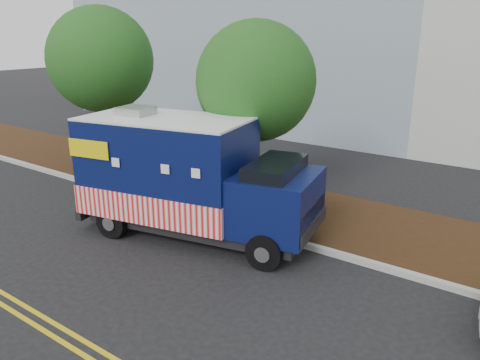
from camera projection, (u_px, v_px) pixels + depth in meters
The scene contains 9 objects.
ground at pixel (196, 242), 12.68m from camera, with size 120.00×120.00×0.00m, color black.
curb at pixel (227, 223), 13.74m from camera, with size 120.00×0.18×0.15m, color #9E9E99.
mulch_strip at pixel (266, 202), 15.36m from camera, with size 120.00×4.00×0.15m, color black.
centerline_near at pixel (49, 320), 9.23m from camera, with size 120.00×0.10×0.01m, color gold.
centerline_far at pixel (37, 326), 9.04m from camera, with size 120.00×0.10×0.01m, color gold.
tree_a at pixel (101, 60), 18.24m from camera, with size 4.09×4.09×6.42m.
tree_b at pixel (256, 82), 13.76m from camera, with size 3.55×3.55×5.81m.
sign_post at pixel (130, 158), 16.37m from camera, with size 0.06×0.06×2.40m, color #473828.
food_truck at pixel (187, 180), 12.76m from camera, with size 6.93×3.67×3.48m.
Camera 1 is at (7.71, -8.70, 5.47)m, focal length 35.00 mm.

